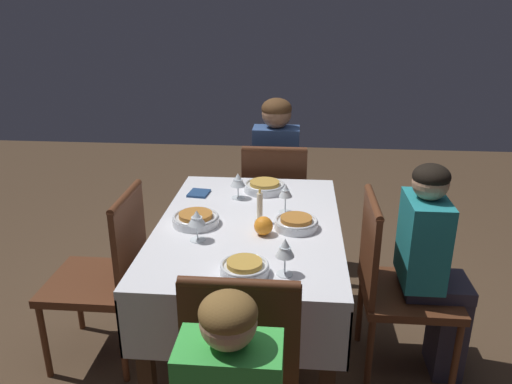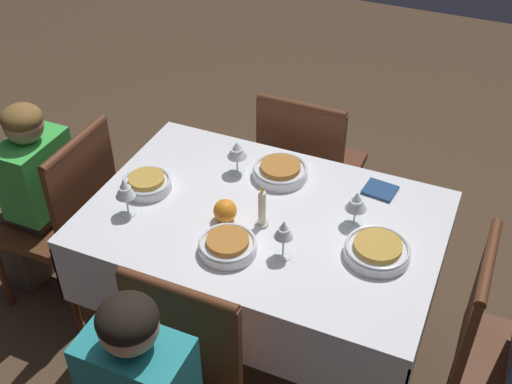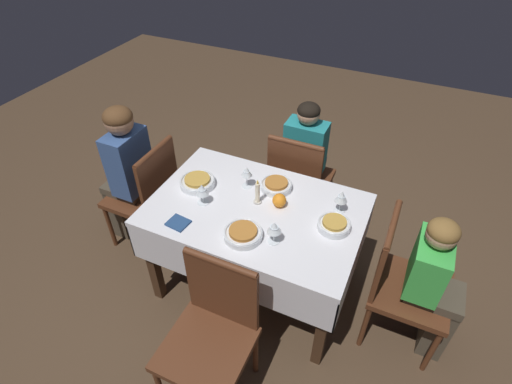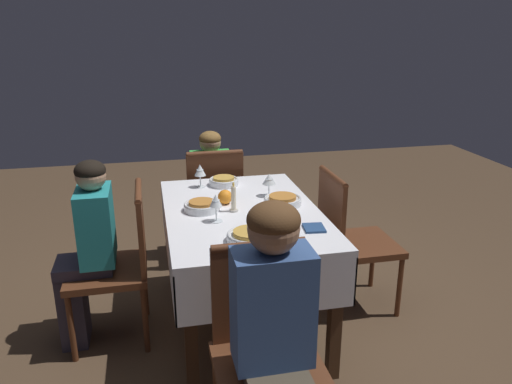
{
  "view_description": "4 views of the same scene",
  "coord_description": "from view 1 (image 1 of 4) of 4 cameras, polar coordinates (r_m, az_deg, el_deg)",
  "views": [
    {
      "loc": [
        2.14,
        0.22,
        1.72
      ],
      "look_at": [
        -0.05,
        0.03,
        0.88
      ],
      "focal_mm": 35.0,
      "sensor_mm": 36.0,
      "label": 1
    },
    {
      "loc": [
        -0.68,
        1.65,
        2.26
      ],
      "look_at": [
        0.03,
        0.01,
        0.85
      ],
      "focal_mm": 45.0,
      "sensor_mm": 36.0,
      "label": 2
    },
    {
      "loc": [
        0.74,
        -1.62,
        2.37
      ],
      "look_at": [
        -0.04,
        0.09,
        0.79
      ],
      "focal_mm": 28.0,
      "sensor_mm": 36.0,
      "label": 3
    },
    {
      "loc": [
        -2.59,
        0.49,
        1.74
      ],
      "look_at": [
        -0.06,
        -0.07,
        0.87
      ],
      "focal_mm": 35.0,
      "sensor_mm": 36.0,
      "label": 4
    }
  ],
  "objects": [
    {
      "name": "wine_glass_north",
      "position": [
        2.44,
        3.39,
        0.04
      ],
      "size": [
        0.07,
        0.07,
        0.15
      ],
      "color": "white",
      "rests_on": "dining_table"
    },
    {
      "name": "napkin_red_folded",
      "position": [
        2.72,
        -6.55,
        -0.14
      ],
      "size": [
        0.13,
        0.12,
        0.01
      ],
      "rotation": [
        0.0,
        0.0,
        -0.11
      ],
      "color": "navy",
      "rests_on": "dining_table"
    },
    {
      "name": "bowl_east",
      "position": [
        1.93,
        -1.32,
        -8.65
      ],
      "size": [
        0.19,
        0.19,
        0.06
      ],
      "color": "silver",
      "rests_on": "dining_table"
    },
    {
      "name": "wine_glass_east",
      "position": [
        1.89,
        3.34,
        -6.51
      ],
      "size": [
        0.07,
        0.07,
        0.15
      ],
      "color": "white",
      "rests_on": "dining_table"
    },
    {
      "name": "chair_west",
      "position": [
        3.29,
        2.13,
        -1.06
      ],
      "size": [
        0.44,
        0.44,
        0.9
      ],
      "rotation": [
        0.0,
        0.0,
        -1.57
      ],
      "color": "#562D19",
      "rests_on": "ground_plane"
    },
    {
      "name": "bowl_north",
      "position": [
        2.3,
        4.61,
        -3.53
      ],
      "size": [
        0.2,
        0.2,
        0.06
      ],
      "color": "silver",
      "rests_on": "dining_table"
    },
    {
      "name": "wine_glass_west",
      "position": [
        2.62,
        -2.08,
        1.3
      ],
      "size": [
        0.08,
        0.08,
        0.14
      ],
      "color": "white",
      "rests_on": "dining_table"
    },
    {
      "name": "orange_fruit",
      "position": [
        2.23,
        0.86,
        -3.89
      ],
      "size": [
        0.09,
        0.09,
        0.09
      ],
      "primitive_type": "sphere",
      "color": "orange",
      "rests_on": "dining_table"
    },
    {
      "name": "bowl_south",
      "position": [
        2.35,
        -6.89,
        -3.05
      ],
      "size": [
        0.22,
        0.22,
        0.06
      ],
      "color": "silver",
      "rests_on": "dining_table"
    },
    {
      "name": "candle_centerpiece",
      "position": [
        2.34,
        0.42,
        -1.97
      ],
      "size": [
        0.05,
        0.05,
        0.17
      ],
      "color": "beige",
      "rests_on": "dining_table"
    },
    {
      "name": "wine_glass_south",
      "position": [
        2.17,
        -6.79,
        -3.06
      ],
      "size": [
        0.08,
        0.08,
        0.14
      ],
      "color": "white",
      "rests_on": "dining_table"
    },
    {
      "name": "chair_south",
      "position": [
        2.57,
        -16.64,
        -8.55
      ],
      "size": [
        0.44,
        0.44,
        0.9
      ],
      "color": "#562D19",
      "rests_on": "ground_plane"
    },
    {
      "name": "person_adult_denim",
      "position": [
        3.38,
        2.3,
        2.47
      ],
      "size": [
        0.34,
        0.3,
        1.15
      ],
      "rotation": [
        0.0,
        0.0,
        -1.57
      ],
      "color": "#4C4233",
      "rests_on": "ground_plane"
    },
    {
      "name": "chair_north",
      "position": [
        2.48,
        15.52,
        -9.63
      ],
      "size": [
        0.44,
        0.44,
        0.9
      ],
      "rotation": [
        0.0,
        0.0,
        3.14
      ],
      "color": "#562D19",
      "rests_on": "ground_plane"
    },
    {
      "name": "bowl_west",
      "position": [
        2.75,
        0.99,
        0.65
      ],
      "size": [
        0.23,
        0.23,
        0.06
      ],
      "color": "silver",
      "rests_on": "dining_table"
    },
    {
      "name": "person_child_teal",
      "position": [
        2.47,
        19.54,
        -7.78
      ],
      "size": [
        0.3,
        0.33,
        1.07
      ],
      "rotation": [
        0.0,
        0.0,
        3.14
      ],
      "color": "#383342",
      "rests_on": "ground_plane"
    },
    {
      "name": "ground_plane",
      "position": [
        2.75,
        -0.72,
        -17.78
      ],
      "size": [
        8.0,
        8.0,
        0.0
      ],
      "primitive_type": "plane",
      "color": "#4C3826"
    },
    {
      "name": "dining_table",
      "position": [
        2.41,
        -0.79,
        -5.81
      ],
      "size": [
        1.28,
        0.86,
        0.74
      ],
      "color": "silver",
      "rests_on": "ground_plane"
    }
  ]
}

